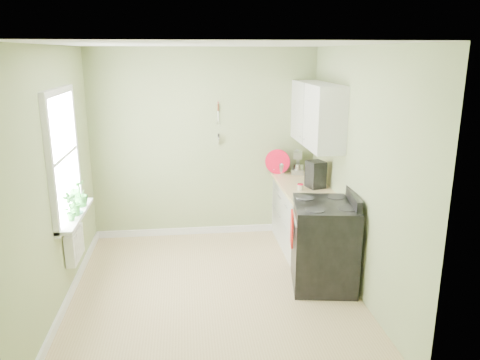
{
  "coord_description": "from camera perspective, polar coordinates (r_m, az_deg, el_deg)",
  "views": [
    {
      "loc": [
        -0.27,
        -4.78,
        2.63
      ],
      "look_at": [
        0.36,
        0.55,
        1.15
      ],
      "focal_mm": 35.0,
      "sensor_mm": 36.0,
      "label": 1
    }
  ],
  "objects": [
    {
      "name": "jar",
      "position": [
        6.07,
        7.35,
        -0.83
      ],
      "size": [
        0.07,
        0.07,
        0.08
      ],
      "color": "beige",
      "rests_on": "countertop"
    },
    {
      "name": "floor",
      "position": [
        5.47,
        -3.18,
        -13.52
      ],
      "size": [
        3.2,
        3.6,
        0.02
      ],
      "primitive_type": "cube",
      "color": "tan",
      "rests_on": "ground"
    },
    {
      "name": "wall_right",
      "position": [
        5.3,
        14.25,
        0.9
      ],
      "size": [
        0.02,
        3.6,
        2.7
      ],
      "primitive_type": "cube",
      "color": "#9BA973",
      "rests_on": "floor"
    },
    {
      "name": "upper_cabinets",
      "position": [
        6.17,
        9.32,
        7.9
      ],
      "size": [
        0.35,
        1.4,
        0.8
      ],
      "primitive_type": "cube",
      "color": "white",
      "rests_on": "wall_right"
    },
    {
      "name": "ceiling",
      "position": [
        4.79,
        -3.68,
        16.29
      ],
      "size": [
        3.2,
        3.6,
        0.02
      ],
      "primitive_type": "cube",
      "color": "white",
      "rests_on": "wall_back"
    },
    {
      "name": "red_tray",
      "position": [
        6.81,
        4.59,
        2.24
      ],
      "size": [
        0.36,
        0.18,
        0.36
      ],
      "primitive_type": "cylinder",
      "rotation": [
        1.45,
        0.0,
        -0.35
      ],
      "color": "red",
      "rests_on": "countertop"
    },
    {
      "name": "base_cabinets",
      "position": [
        6.38,
        7.94,
        -4.92
      ],
      "size": [
        0.6,
        1.6,
        0.87
      ],
      "primitive_type": "cube",
      "color": "white",
      "rests_on": "floor"
    },
    {
      "name": "wall_utensils",
      "position": [
        6.67,
        -2.65,
        6.14
      ],
      "size": [
        0.02,
        0.14,
        0.58
      ],
      "color": "#D9BF85",
      "rests_on": "wall_back"
    },
    {
      "name": "kettle",
      "position": [
        6.85,
        5.1,
        1.5
      ],
      "size": [
        0.17,
        0.1,
        0.18
      ],
      "color": "silver",
      "rests_on": "countertop"
    },
    {
      "name": "stove",
      "position": [
        5.5,
        10.22,
        -7.65
      ],
      "size": [
        0.83,
        0.91,
        1.12
      ],
      "color": "black",
      "rests_on": "floor"
    },
    {
      "name": "stand_mixer",
      "position": [
        6.9,
        7.04,
        2.09
      ],
      "size": [
        0.24,
        0.32,
        0.35
      ],
      "color": "#B2B2B7",
      "rests_on": "countertop"
    },
    {
      "name": "wall_back",
      "position": [
        6.72,
        -4.35,
        4.33
      ],
      "size": [
        3.2,
        0.02,
        2.7
      ],
      "primitive_type": "cube",
      "color": "#9BA973",
      "rests_on": "floor"
    },
    {
      "name": "countertop",
      "position": [
        6.24,
        8.0,
        -0.99
      ],
      "size": [
        0.64,
        1.6,
        0.04
      ],
      "primitive_type": "cube",
      "color": "#D9BF85",
      "rests_on": "base_cabinets"
    },
    {
      "name": "window",
      "position": [
        5.36,
        -20.81,
        2.73
      ],
      "size": [
        0.06,
        1.14,
        1.44
      ],
      "color": "white",
      "rests_on": "wall_left"
    },
    {
      "name": "coffee_maker",
      "position": [
        6.18,
        9.18,
        0.6
      ],
      "size": [
        0.26,
        0.27,
        0.35
      ],
      "color": "black",
      "rests_on": "countertop"
    },
    {
      "name": "plant_a",
      "position": [
        5.23,
        -20.04,
        -3.06
      ],
      "size": [
        0.2,
        0.2,
        0.32
      ],
      "primitive_type": "imported",
      "rotation": [
        0.0,
        0.0,
        0.87
      ],
      "color": "#266B26",
      "rests_on": "window_sill"
    },
    {
      "name": "window_sill",
      "position": [
        5.52,
        -19.42,
        -4.04
      ],
      "size": [
        0.18,
        1.14,
        0.04
      ],
      "primitive_type": "cube",
      "color": "white",
      "rests_on": "wall_left"
    },
    {
      "name": "plant_b",
      "position": [
        5.41,
        -19.61,
        -2.56
      ],
      "size": [
        0.2,
        0.21,
        0.3
      ],
      "primitive_type": "imported",
      "rotation": [
        0.0,
        0.0,
        2.16
      ],
      "color": "#266B26",
      "rests_on": "window_sill"
    },
    {
      "name": "plant_c",
      "position": [
        5.69,
        -18.96,
        -1.53
      ],
      "size": [
        0.23,
        0.23,
        0.31
      ],
      "primitive_type": "imported",
      "rotation": [
        0.0,
        0.0,
        4.31
      ],
      "color": "#266B26",
      "rests_on": "window_sill"
    },
    {
      "name": "wall_left",
      "position": [
        5.13,
        -21.67,
        -0.2
      ],
      "size": [
        0.02,
        3.6,
        2.7
      ],
      "primitive_type": "cube",
      "color": "#9BA973",
      "rests_on": "floor"
    },
    {
      "name": "radiator",
      "position": [
        5.59,
        -19.53,
        -7.41
      ],
      "size": [
        0.12,
        0.5,
        0.35
      ],
      "primitive_type": "cube",
      "color": "white",
      "rests_on": "wall_left"
    }
  ]
}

